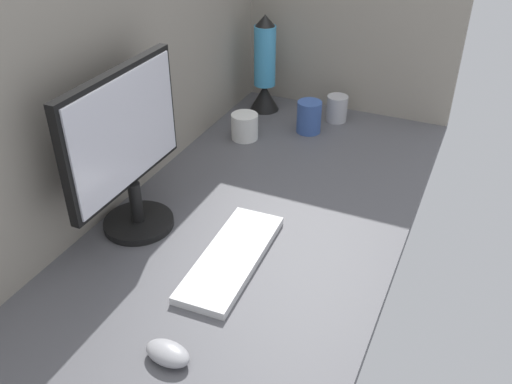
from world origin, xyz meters
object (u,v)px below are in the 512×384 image
(monitor, at_px, (126,146))
(lava_lamp, at_px, (265,72))
(keyboard, at_px, (232,257))
(mug_steel, at_px, (337,108))
(mug_ceramic_blue, at_px, (309,117))
(mug_ceramic_white, at_px, (245,126))
(mouse, at_px, (168,353))

(monitor, bearing_deg, lava_lamp, -0.95)
(lava_lamp, bearing_deg, keyboard, -161.58)
(mug_steel, height_order, lava_lamp, lava_lamp)
(monitor, xyz_separation_m, mug_ceramic_blue, (0.69, -0.22, -0.18))
(monitor, xyz_separation_m, mug_ceramic_white, (0.56, -0.05, -0.19))
(keyboard, bearing_deg, mug_steel, -2.12)
(monitor, distance_m, mug_ceramic_blue, 0.75)
(keyboard, relative_size, mug_steel, 4.04)
(keyboard, distance_m, mouse, 0.32)
(keyboard, bearing_deg, monitor, 82.14)
(mouse, bearing_deg, mug_ceramic_blue, 10.01)
(monitor, relative_size, mug_ceramic_blue, 3.85)
(mouse, bearing_deg, mug_steel, 6.53)
(keyboard, distance_m, lava_lamp, 0.88)
(mug_steel, bearing_deg, lava_lamp, 93.46)
(monitor, bearing_deg, mug_steel, -19.20)
(mouse, bearing_deg, keyboard, 8.89)
(monitor, distance_m, keyboard, 0.36)
(mouse, relative_size, mug_steel, 1.05)
(mug_ceramic_blue, bearing_deg, monitor, 162.11)
(mug_ceramic_white, bearing_deg, mug_ceramic_blue, -53.01)
(keyboard, height_order, mug_steel, mug_steel)
(monitor, distance_m, mug_ceramic_white, 0.59)
(monitor, height_order, mug_ceramic_blue, monitor)
(keyboard, relative_size, lava_lamp, 1.07)
(mouse, height_order, lava_lamp, lava_lamp)
(mug_steel, relative_size, mug_ceramic_white, 0.76)
(monitor, height_order, lava_lamp, monitor)
(mouse, xyz_separation_m, mug_steel, (1.16, 0.02, 0.03))
(mouse, relative_size, mug_ceramic_white, 0.79)
(monitor, relative_size, mouse, 4.36)
(monitor, distance_m, mug_steel, 0.88)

